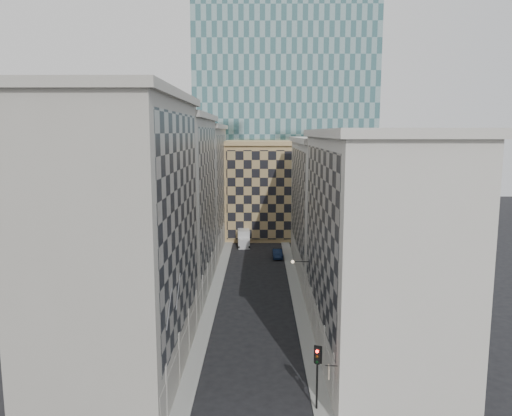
{
  "coord_description": "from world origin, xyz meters",
  "views": [
    {
      "loc": [
        0.57,
        -29.86,
        20.42
      ],
      "look_at": [
        0.2,
        14.28,
        13.71
      ],
      "focal_mm": 35.0,
      "sensor_mm": 36.0,
      "label": 1
    }
  ],
  "objects": [
    {
      "name": "sidewalk_west",
      "position": [
        -5.25,
        30.0,
        0.07
      ],
      "size": [
        1.5,
        100.0,
        0.15
      ],
      "primitive_type": "cube",
      "color": "#989892",
      "rests_on": "ground"
    },
    {
      "name": "bldg_left_c",
      "position": [
        -10.88,
        55.0,
        10.83
      ],
      "size": [
        10.8,
        22.8,
        21.7
      ],
      "color": "#9C978C",
      "rests_on": "ground"
    },
    {
      "name": "bldg_right_a",
      "position": [
        10.88,
        15.0,
        10.32
      ],
      "size": [
        10.8,
        26.8,
        20.7
      ],
      "color": "#BCB8AC",
      "rests_on": "ground"
    },
    {
      "name": "bldg_left_a",
      "position": [
        -10.88,
        11.0,
        11.82
      ],
      "size": [
        10.8,
        22.8,
        23.7
      ],
      "color": "#9C978C",
      "rests_on": "ground"
    },
    {
      "name": "bldg_left_b",
      "position": [
        -10.88,
        33.0,
        11.32
      ],
      "size": [
        10.8,
        22.8,
        22.7
      ],
      "color": "gray",
      "rests_on": "ground"
    },
    {
      "name": "box_truck",
      "position": [
        -2.39,
        58.57,
        1.24
      ],
      "size": [
        2.39,
        5.31,
        2.86
      ],
      "rotation": [
        0.0,
        0.0,
        0.05
      ],
      "color": "silver",
      "rests_on": "ground"
    },
    {
      "name": "bldg_right_b",
      "position": [
        10.89,
        42.0,
        9.85
      ],
      "size": [
        10.8,
        28.8,
        19.7
      ],
      "color": "#BCB8AC",
      "rests_on": "ground"
    },
    {
      "name": "shop_sign",
      "position": [
        5.41,
        3.0,
        3.83
      ],
      "size": [
        0.91,
        0.79,
        0.88
      ],
      "rotation": [
        0.0,
        0.0,
        -0.08
      ],
      "color": "black",
      "rests_on": "ground"
    },
    {
      "name": "traffic_light",
      "position": [
        4.78,
        4.52,
        3.61
      ],
      "size": [
        0.59,
        0.58,
        4.82
      ],
      "rotation": [
        0.0,
        0.0,
        -0.3
      ],
      "color": "black",
      "rests_on": "sidewalk_east"
    },
    {
      "name": "church_tower",
      "position": [
        0.0,
        82.0,
        26.95
      ],
      "size": [
        7.2,
        7.2,
        51.5
      ],
      "color": "#322B27",
      "rests_on": "ground"
    },
    {
      "name": "tan_block",
      "position": [
        2.0,
        67.9,
        9.44
      ],
      "size": [
        16.8,
        14.8,
        18.8
      ],
      "color": "tan",
      "rests_on": "ground"
    },
    {
      "name": "sidewalk_east",
      "position": [
        5.25,
        30.0,
        0.07
      ],
      "size": [
        1.5,
        100.0,
        0.15
      ],
      "primitive_type": "cube",
      "color": "#989892",
      "rests_on": "ground"
    },
    {
      "name": "flagpoles_left",
      "position": [
        -5.9,
        6.0,
        8.0
      ],
      "size": [
        0.1,
        6.33,
        2.33
      ],
      "color": "gray",
      "rests_on": "ground"
    },
    {
      "name": "bracket_lamp",
      "position": [
        4.38,
        24.0,
        6.2
      ],
      "size": [
        1.98,
        0.36,
        0.36
      ],
      "color": "black",
      "rests_on": "ground"
    },
    {
      "name": "dark_car",
      "position": [
        3.4,
        49.93,
        0.72
      ],
      "size": [
        1.69,
        4.45,
        1.45
      ],
      "primitive_type": "imported",
      "rotation": [
        0.0,
        0.0,
        0.04
      ],
      "color": "#0E1B36",
      "rests_on": "ground"
    }
  ]
}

